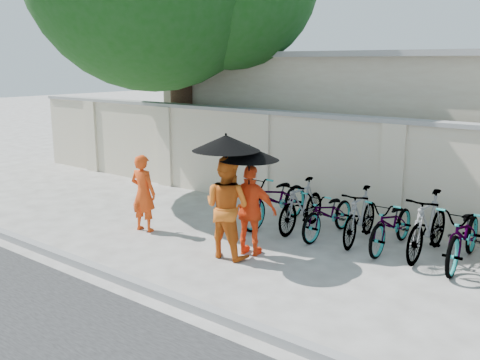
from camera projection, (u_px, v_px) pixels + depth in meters
The scene contains 16 objects.
ground at pixel (202, 251), 8.96m from camera, with size 80.00×80.00×0.00m, color beige.
kerb at pixel (122, 279), 7.64m from camera, with size 40.00×0.16×0.12m, color gray.
compound_wall at pixel (347, 170), 10.59m from camera, with size 20.00×0.30×2.00m, color beige.
building_behind at pixel (460, 126), 12.76m from camera, with size 14.00×6.00×3.20m, color beige.
monk_left at pixel (143, 193), 9.88m from camera, with size 0.53×0.35×1.44m, color #E64412.
monk_center at pixel (227, 207), 8.53m from camera, with size 0.80×0.63×1.65m, color orange.
parasol_center at pixel (226, 143), 8.21m from camera, with size 1.06×1.06×1.06m.
monk_right at pixel (251, 211), 8.63m from camera, with size 0.87×0.36×1.49m, color #FF4A17.
parasol_right at pixel (249, 153), 8.35m from camera, with size 0.95×0.95×0.96m.
bike_0 at pixel (276, 199), 10.30m from camera, with size 0.69×1.97×1.03m, color gray.
bike_1 at pixel (301, 205), 9.95m from camera, with size 0.46×1.62×0.97m, color gray.
bike_2 at pixel (329, 213), 9.60m from camera, with size 0.57×1.65×0.87m, color gray.
bike_3 at pixel (360, 216), 9.28m from camera, with size 0.45×1.60×0.96m, color gray.
bike_4 at pixel (392, 224), 8.94m from camera, with size 0.60×1.71×0.90m, color gray.
bike_5 at pixel (428, 225), 8.59m from camera, with size 0.50×1.76×1.06m, color gray.
bike_6 at pixel (465, 235), 8.22m from camera, with size 0.66×1.88×0.99m, color gray.
Camera 1 is at (5.76, -6.26, 3.10)m, focal length 40.00 mm.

